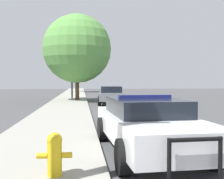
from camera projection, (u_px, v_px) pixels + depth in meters
sidewalk_left at (35, 161)px, 6.07m from camera, size 3.00×110.00×0.13m
police_car at (147, 123)px, 7.04m from camera, size 2.31×5.23×1.43m
fire_hydrant at (55, 153)px, 4.91m from camera, size 0.61×0.27×0.76m
traffic_light at (86, 59)px, 26.61m from camera, size 3.45×0.35×5.27m
car_background_midblock at (111, 95)px, 21.28m from camera, size 2.25×4.51×1.37m
tree_sidewalk_far at (76, 57)px, 42.55m from camera, size 4.24×4.24×7.40m
tree_sidewalk_mid at (77, 49)px, 24.08m from camera, size 5.88×5.88×7.35m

